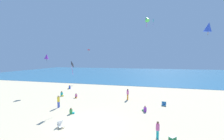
# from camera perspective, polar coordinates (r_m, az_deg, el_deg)

# --- Properties ---
(ground_plane) EXTENTS (120.00, 120.00, 0.00)m
(ground_plane) POSITION_cam_1_polar(r_m,az_deg,el_deg) (23.60, 1.12, -10.86)
(ground_plane) COLOR beige
(ocean_water) EXTENTS (120.00, 60.00, 0.05)m
(ocean_water) POSITION_cam_1_polar(r_m,az_deg,el_deg) (62.49, 9.23, -1.26)
(ocean_water) COLOR teal
(ocean_water) RESTS_ON ground_plane
(beach_chair_far_right) EXTENTS (0.83, 0.78, 0.57)m
(beach_chair_far_right) POSITION_cam_1_polar(r_m,az_deg,el_deg) (14.57, -20.25, -20.15)
(beach_chair_far_right) COLOR white
(beach_chair_far_right) RESTS_ON ground_plane
(beach_chair_near_camera) EXTENTS (0.67, 0.68, 0.55)m
(beach_chair_near_camera) POSITION_cam_1_polar(r_m,az_deg,el_deg) (20.54, 20.38, -12.80)
(beach_chair_near_camera) COLOR #2370B2
(beach_chair_near_camera) RESTS_ON ground_plane
(cooler_box) EXTENTS (0.65, 0.66, 0.24)m
(cooler_box) POSITION_cam_1_polar(r_m,az_deg,el_deg) (13.04, 23.42, -23.96)
(cooler_box) COLOR #339956
(cooler_box) RESTS_ON ground_plane
(person_0) EXTENTS (0.50, 0.65, 0.73)m
(person_0) POSITION_cam_1_polar(r_m,az_deg,el_deg) (23.75, -14.41, -10.23)
(person_0) COLOR #D8599E
(person_0) RESTS_ON ground_plane
(person_1) EXTENTS (0.63, 0.61, 0.73)m
(person_1) POSITION_cam_1_polar(r_m,az_deg,el_deg) (17.76, 13.26, -15.32)
(person_1) COLOR purple
(person_1) RESTS_ON ground_plane
(person_2) EXTENTS (0.45, 0.45, 1.67)m
(person_2) POSITION_cam_1_polar(r_m,az_deg,el_deg) (21.95, 6.42, -9.46)
(person_2) COLOR orange
(person_2) RESTS_ON ground_plane
(person_3) EXTENTS (0.62, 0.54, 0.70)m
(person_3) POSITION_cam_1_polar(r_m,az_deg,el_deg) (17.32, -16.24, -15.94)
(person_3) COLOR green
(person_3) RESTS_ON ground_plane
(person_4) EXTENTS (0.37, 0.37, 1.42)m
(person_4) POSITION_cam_1_polar(r_m,az_deg,el_deg) (12.38, 18.11, -21.79)
(person_4) COLOR #19ADB2
(person_4) RESTS_ON ground_plane
(person_5) EXTENTS (0.40, 0.40, 1.58)m
(person_5) POSITION_cam_1_polar(r_m,az_deg,el_deg) (19.68, -20.98, -11.55)
(person_5) COLOR blue
(person_5) RESTS_ON ground_plane
(person_6) EXTENTS (0.67, 0.47, 0.77)m
(person_6) POSITION_cam_1_polar(r_m,az_deg,el_deg) (30.91, -16.93, -6.82)
(person_6) COLOR blue
(person_6) RESTS_ON ground_plane
(person_7) EXTENTS (0.73, 0.67, 0.83)m
(person_7) POSITION_cam_1_polar(r_m,az_deg,el_deg) (25.48, -19.78, -9.26)
(person_7) COLOR #19ADB2
(person_7) RESTS_ON ground_plane
(kite_black) EXTENTS (0.30, 0.84, 1.88)m
(kite_black) POSITION_cam_1_polar(r_m,az_deg,el_deg) (18.84, -15.87, 2.08)
(kite_black) COLOR black
(kite_blue) EXTENTS (1.26, 1.26, 1.42)m
(kite_blue) POSITION_cam_1_polar(r_m,az_deg,el_deg) (18.97, 34.60, 14.22)
(kite_blue) COLOR blue
(kite_green) EXTENTS (0.80, 0.88, 1.22)m
(kite_green) POSITION_cam_1_polar(r_m,az_deg,el_deg) (16.32, 13.97, 19.61)
(kite_green) COLOR green
(kite_red) EXTENTS (0.72, 0.63, 1.01)m
(kite_red) POSITION_cam_1_polar(r_m,az_deg,el_deg) (40.60, -9.47, 8.19)
(kite_red) COLOR red
(kite_purple) EXTENTS (1.11, 1.13, 1.60)m
(kite_purple) POSITION_cam_1_polar(r_m,az_deg,el_deg) (28.75, -25.09, 4.98)
(kite_purple) COLOR purple
(kite_teal) EXTENTS (0.18, 0.69, 1.48)m
(kite_teal) POSITION_cam_1_polar(r_m,az_deg,el_deg) (30.97, 16.46, 18.66)
(kite_teal) COLOR #1EADAD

